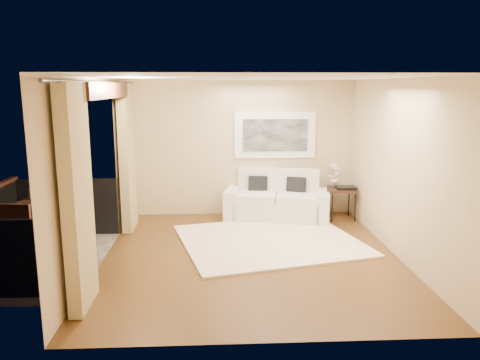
{
  "coord_description": "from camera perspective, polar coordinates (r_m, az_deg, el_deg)",
  "views": [
    {
      "loc": [
        -0.52,
        -6.83,
        2.58
      ],
      "look_at": [
        -0.13,
        0.77,
        1.05
      ],
      "focal_mm": 35.0,
      "sensor_mm": 36.0,
      "label": 1
    }
  ],
  "objects": [
    {
      "name": "room_shell",
      "position": [
        7.02,
        -16.5,
        10.43
      ],
      "size": [
        5.0,
        6.4,
        5.0
      ],
      "color": "white",
      "rests_on": "ground"
    },
    {
      "name": "side_table",
      "position": [
        9.39,
        12.24,
        -1.36
      ],
      "size": [
        0.67,
        0.67,
        0.61
      ],
      "rotation": [
        0.0,
        0.0,
        -0.22
      ],
      "color": "black",
      "rests_on": "floor"
    },
    {
      "name": "artwork",
      "position": [
        9.42,
        4.29,
        5.48
      ],
      "size": [
        1.62,
        0.07,
        0.92
      ],
      "color": "white",
      "rests_on": "room_shell"
    },
    {
      "name": "curtains",
      "position": [
        7.12,
        -15.81,
        0.88
      ],
      "size": [
        0.16,
        4.8,
        2.64
      ],
      "color": "tan",
      "rests_on": "ground"
    },
    {
      "name": "glass_b",
      "position": [
        7.91,
        -21.73,
        -1.91
      ],
      "size": [
        0.06,
        0.06,
        0.12
      ],
      "primitive_type": "cylinder",
      "color": "white",
      "rests_on": "bistro_table"
    },
    {
      "name": "vase",
      "position": [
        7.8,
        -23.55,
        -2.01
      ],
      "size": [
        0.04,
        0.04,
        0.18
      ],
      "primitive_type": "cylinder",
      "color": "silver",
      "rests_on": "bistro_table"
    },
    {
      "name": "floor",
      "position": [
        7.32,
        1.32,
        -9.27
      ],
      "size": [
        5.0,
        5.0,
        0.0
      ],
      "primitive_type": "plane",
      "color": "brown",
      "rests_on": "ground"
    },
    {
      "name": "candle",
      "position": [
        8.06,
        -22.53,
        -1.92
      ],
      "size": [
        0.06,
        0.06,
        0.07
      ],
      "primitive_type": "cylinder",
      "color": "red",
      "rests_on": "bistro_table"
    },
    {
      "name": "bistro_table",
      "position": [
        8.0,
        -22.92,
        -2.9
      ],
      "size": [
        0.78,
        0.78,
        0.81
      ],
      "rotation": [
        0.0,
        0.0,
        -0.14
      ],
      "color": "black",
      "rests_on": "balcony"
    },
    {
      "name": "rug",
      "position": [
        7.98,
        3.61,
        -7.37
      ],
      "size": [
        3.37,
        3.1,
        0.04
      ],
      "primitive_type": "cube",
      "rotation": [
        0.0,
        0.0,
        0.24
      ],
      "color": "#FFEBCD",
      "rests_on": "floor"
    },
    {
      "name": "orchid",
      "position": [
        9.47,
        11.45,
        0.75
      ],
      "size": [
        0.33,
        0.32,
        0.52
      ],
      "primitive_type": "imported",
      "rotation": [
        0.0,
        0.0,
        0.7
      ],
      "color": "white",
      "rests_on": "side_table"
    },
    {
      "name": "ice_bucket",
      "position": [
        8.14,
        -23.78,
        -1.42
      ],
      "size": [
        0.18,
        0.18,
        0.2
      ],
      "primitive_type": "cylinder",
      "color": "silver",
      "rests_on": "bistro_table"
    },
    {
      "name": "balcony",
      "position": [
        7.76,
        -24.06,
        -7.69
      ],
      "size": [
        1.81,
        2.6,
        1.17
      ],
      "color": "#605B56",
      "rests_on": "ground"
    },
    {
      "name": "balcony_chair_near",
      "position": [
        6.9,
        -26.04,
        -6.37
      ],
      "size": [
        0.5,
        0.5,
        1.05
      ],
      "rotation": [
        0.0,
        0.0,
        -0.1
      ],
      "color": "black",
      "rests_on": "balcony"
    },
    {
      "name": "glass_a",
      "position": [
        7.81,
        -22.53,
        -2.13
      ],
      "size": [
        0.06,
        0.06,
        0.12
      ],
      "primitive_type": "cylinder",
      "color": "silver",
      "rests_on": "bistro_table"
    },
    {
      "name": "sofa",
      "position": [
        9.28,
        4.55,
        -2.64
      ],
      "size": [
        2.14,
        1.25,
        0.96
      ],
      "rotation": [
        0.0,
        0.0,
        -0.21
      ],
      "color": "silver",
      "rests_on": "floor"
    },
    {
      "name": "tray",
      "position": [
        9.35,
        12.79,
        -0.92
      ],
      "size": [
        0.39,
        0.29,
        0.05
      ],
      "primitive_type": "cube",
      "rotation": [
        0.0,
        0.0,
        -0.03
      ],
      "color": "black",
      "rests_on": "side_table"
    },
    {
      "name": "balcony_chair_far",
      "position": [
        8.17,
        -20.44,
        -4.06
      ],
      "size": [
        0.39,
        0.39,
        0.88
      ],
      "rotation": [
        0.0,
        0.0,
        3.12
      ],
      "color": "black",
      "rests_on": "balcony"
    }
  ]
}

